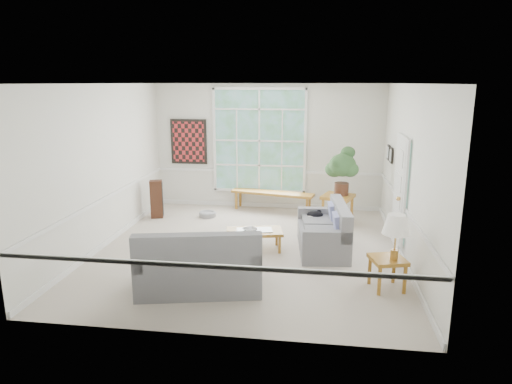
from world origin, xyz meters
TOP-DOWN VIEW (x-y plane):
  - floor at (0.00, 0.00)m, footprint 5.50×6.00m
  - ceiling at (0.00, 0.00)m, footprint 5.50×6.00m
  - wall_back at (0.00, 3.00)m, footprint 5.50×0.02m
  - wall_front at (0.00, -3.00)m, footprint 5.50×0.02m
  - wall_left at (-2.75, 0.00)m, footprint 0.02×6.00m
  - wall_right at (2.75, 0.00)m, footprint 0.02×6.00m
  - window_back at (-0.20, 2.96)m, footprint 2.30×0.08m
  - entry_door at (2.71, 0.60)m, footprint 0.08×0.90m
  - door_sidelight at (2.71, -0.03)m, footprint 0.08×0.26m
  - wall_art at (-1.95, 2.95)m, footprint 0.90×0.06m
  - wall_frame_near at (2.71, 1.75)m, footprint 0.04×0.26m
  - wall_frame_far at (2.71, 2.15)m, footprint 0.04×0.26m
  - loveseat_right at (1.34, 0.15)m, footprint 0.99×1.68m
  - loveseat_front at (-0.49, -1.73)m, footprint 1.96×1.29m
  - coffee_table at (0.10, -0.02)m, footprint 1.11×0.76m
  - pewter_bowl at (0.03, -0.09)m, footprint 0.43×0.43m
  - window_bench at (0.16, 2.65)m, footprint 2.03×0.81m
  - end_table at (1.67, 1.91)m, footprint 0.80×0.80m
  - houseplant at (1.74, 1.94)m, footprint 0.88×0.88m
  - side_table at (2.29, -1.36)m, footprint 0.59×0.59m
  - table_lamp at (2.36, -1.43)m, footprint 0.48×0.48m
  - pet_bed at (-1.28, 1.96)m, footprint 0.50×0.50m
  - floor_speaker at (-2.40, 1.74)m, footprint 0.32×0.28m
  - cat at (1.19, 0.71)m, footprint 0.39×0.35m

SIDE VIEW (x-z plane):
  - floor at x=0.00m, z-range -0.01..0.00m
  - pet_bed at x=-1.28m, z-range 0.00..0.12m
  - coffee_table at x=0.10m, z-range 0.00..0.38m
  - window_bench at x=0.16m, z-range 0.00..0.46m
  - side_table at x=2.29m, z-range 0.00..0.49m
  - end_table at x=1.67m, z-range 0.00..0.63m
  - pewter_bowl at x=0.03m, z-range 0.38..0.45m
  - floor_speaker at x=-2.40m, z-range 0.00..0.87m
  - loveseat_right at x=1.34m, z-range 0.00..0.87m
  - loveseat_front at x=-0.49m, z-range 0.00..0.98m
  - cat at x=1.19m, z-range 0.45..0.60m
  - table_lamp at x=2.36m, z-range 0.49..1.18m
  - entry_door at x=2.71m, z-range 0.00..2.10m
  - door_sidelight at x=2.71m, z-range 0.20..2.10m
  - houseplant at x=1.74m, z-range 0.63..1.70m
  - wall_back at x=0.00m, z-range 0.00..3.00m
  - wall_front at x=0.00m, z-range 0.00..3.00m
  - wall_left at x=-2.75m, z-range 0.00..3.00m
  - wall_right at x=2.75m, z-range 0.00..3.00m
  - wall_frame_near at x=2.71m, z-range 1.39..1.71m
  - wall_frame_far at x=2.71m, z-range 1.39..1.71m
  - wall_art at x=-1.95m, z-range 1.05..2.15m
  - window_back at x=-0.20m, z-range 0.45..2.85m
  - ceiling at x=0.00m, z-range 2.99..3.01m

